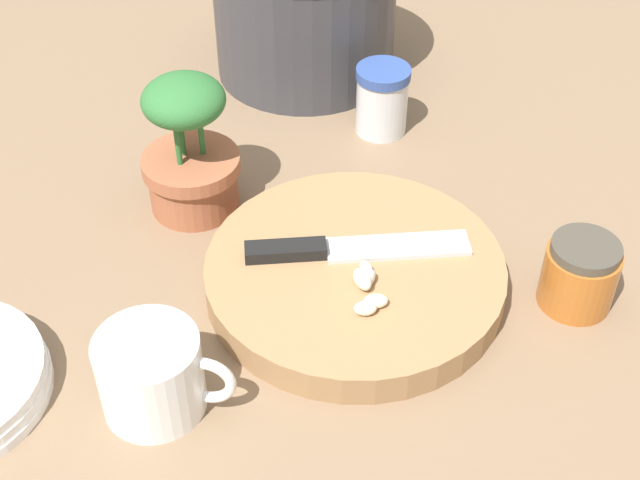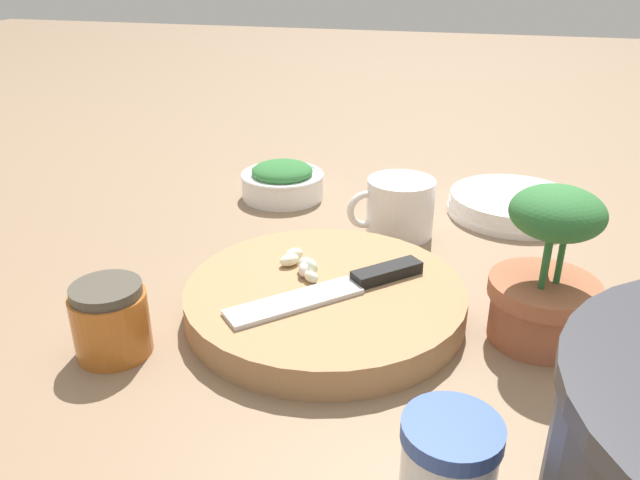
# 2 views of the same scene
# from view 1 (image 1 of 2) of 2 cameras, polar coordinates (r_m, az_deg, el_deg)

# --- Properties ---
(ground_plane) EXTENTS (5.00, 5.00, 0.00)m
(ground_plane) POSITION_cam_1_polar(r_m,az_deg,el_deg) (0.88, 0.52, -2.99)
(ground_plane) COLOR #7F664C
(cutting_board) EXTENTS (0.29, 0.29, 0.03)m
(cutting_board) POSITION_cam_1_polar(r_m,az_deg,el_deg) (0.86, 2.23, -2.28)
(cutting_board) COLOR #9E754C
(cutting_board) RESTS_ON ground_plane
(chef_knife) EXTENTS (0.17, 0.17, 0.01)m
(chef_knife) POSITION_cam_1_polar(r_m,az_deg,el_deg) (0.86, 1.52, -0.55)
(chef_knife) COLOR black
(chef_knife) RESTS_ON cutting_board
(garlic_cloves) EXTENTS (0.06, 0.06, 0.02)m
(garlic_cloves) POSITION_cam_1_polar(r_m,az_deg,el_deg) (0.82, 3.06, -3.01)
(garlic_cloves) COLOR #F1EAC5
(garlic_cloves) RESTS_ON cutting_board
(spice_jar) EXTENTS (0.06, 0.06, 0.08)m
(spice_jar) POSITION_cam_1_polar(r_m,az_deg,el_deg) (1.07, 3.99, 8.96)
(spice_jar) COLOR silver
(spice_jar) RESTS_ON ground_plane
(coffee_mug) EXTENTS (0.09, 0.11, 0.08)m
(coffee_mug) POSITION_cam_1_polar(r_m,az_deg,el_deg) (0.76, -10.65, -8.45)
(coffee_mug) COLOR white
(coffee_mug) RESTS_ON ground_plane
(honey_jar) EXTENTS (0.07, 0.07, 0.07)m
(honey_jar) POSITION_cam_1_polar(r_m,az_deg,el_deg) (0.87, 16.28, -2.11)
(honey_jar) COLOR #B26023
(honey_jar) RESTS_ON ground_plane
(stock_pot) EXTENTS (0.24, 0.24, 0.20)m
(stock_pot) POSITION_cam_1_polar(r_m,az_deg,el_deg) (1.17, -0.98, 14.59)
(stock_pot) COLOR #38383D
(stock_pot) RESTS_ON ground_plane
(potted_herb) EXTENTS (0.10, 0.10, 0.16)m
(potted_herb) POSITION_cam_1_polar(r_m,az_deg,el_deg) (0.94, -8.33, 5.48)
(potted_herb) COLOR #A35B3D
(potted_herb) RESTS_ON ground_plane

